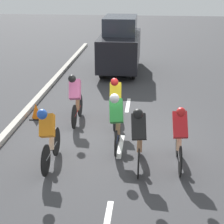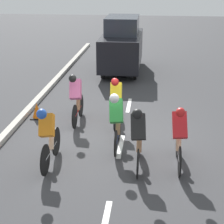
{
  "view_description": "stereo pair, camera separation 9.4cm",
  "coord_description": "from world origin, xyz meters",
  "px_view_note": "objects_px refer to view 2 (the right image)",
  "views": [
    {
      "loc": [
        -0.65,
        9.18,
        4.3
      ],
      "look_at": [
        0.23,
        0.39,
        0.95
      ],
      "focal_mm": 60.0,
      "sensor_mm": 36.0,
      "label": 1
    },
    {
      "loc": [
        -0.75,
        9.17,
        4.3
      ],
      "look_at": [
        0.23,
        0.39,
        0.95
      ],
      "focal_mm": 60.0,
      "sensor_mm": 36.0,
      "label": 2
    }
  ],
  "objects_px": {
    "cyclist_red": "(179,135)",
    "cyclist_pink": "(76,97)",
    "cyclist_yellow": "(116,100)",
    "traffic_cone": "(37,111)",
    "support_car": "(122,45)",
    "cyclist_green": "(117,119)",
    "cyclist_black": "(138,136)",
    "cyclist_orange": "(48,135)"
  },
  "relations": [
    {
      "from": "cyclist_orange",
      "to": "cyclist_black",
      "type": "relative_size",
      "value": 1.02
    },
    {
      "from": "cyclist_black",
      "to": "cyclist_orange",
      "type": "bearing_deg",
      "value": 2.95
    },
    {
      "from": "cyclist_orange",
      "to": "traffic_cone",
      "type": "xyz_separation_m",
      "value": [
        1.19,
        -2.9,
        -0.55
      ]
    },
    {
      "from": "cyclist_orange",
      "to": "cyclist_red",
      "type": "bearing_deg",
      "value": -174.73
    },
    {
      "from": "cyclist_green",
      "to": "support_car",
      "type": "relative_size",
      "value": 0.4
    },
    {
      "from": "cyclist_green",
      "to": "support_car",
      "type": "distance_m",
      "value": 7.97
    },
    {
      "from": "cyclist_pink",
      "to": "support_car",
      "type": "relative_size",
      "value": 0.41
    },
    {
      "from": "cyclist_red",
      "to": "cyclist_pink",
      "type": "distance_m",
      "value": 3.73
    },
    {
      "from": "support_car",
      "to": "cyclist_yellow",
      "type": "bearing_deg",
      "value": 93.5
    },
    {
      "from": "cyclist_red",
      "to": "cyclist_yellow",
      "type": "xyz_separation_m",
      "value": [
        1.67,
        -2.34,
        -0.01
      ]
    },
    {
      "from": "cyclist_red",
      "to": "support_car",
      "type": "distance_m",
      "value": 8.95
    },
    {
      "from": "support_car",
      "to": "traffic_cone",
      "type": "xyz_separation_m",
      "value": [
        2.1,
        6.08,
        -0.95
      ]
    },
    {
      "from": "traffic_cone",
      "to": "cyclist_yellow",
      "type": "bearing_deg",
      "value": 173.32
    },
    {
      "from": "cyclist_black",
      "to": "cyclist_green",
      "type": "distance_m",
      "value": 1.1
    },
    {
      "from": "cyclist_pink",
      "to": "support_car",
      "type": "distance_m",
      "value": 6.38
    },
    {
      "from": "cyclist_yellow",
      "to": "traffic_cone",
      "type": "height_order",
      "value": "cyclist_yellow"
    },
    {
      "from": "traffic_cone",
      "to": "support_car",
      "type": "bearing_deg",
      "value": -109.1
    },
    {
      "from": "cyclist_orange",
      "to": "cyclist_green",
      "type": "distance_m",
      "value": 1.8
    },
    {
      "from": "cyclist_yellow",
      "to": "cyclist_green",
      "type": "relative_size",
      "value": 1.02
    },
    {
      "from": "cyclist_orange",
      "to": "cyclist_black",
      "type": "height_order",
      "value": "cyclist_black"
    },
    {
      "from": "cyclist_pink",
      "to": "traffic_cone",
      "type": "bearing_deg",
      "value": -10.28
    },
    {
      "from": "cyclist_black",
      "to": "cyclist_pink",
      "type": "bearing_deg",
      "value": -52.86
    },
    {
      "from": "support_car",
      "to": "traffic_cone",
      "type": "relative_size",
      "value": 8.18
    },
    {
      "from": "cyclist_yellow",
      "to": "cyclist_green",
      "type": "xyz_separation_m",
      "value": [
        -0.16,
        1.57,
        0.05
      ]
    },
    {
      "from": "cyclist_black",
      "to": "traffic_cone",
      "type": "bearing_deg",
      "value": -40.78
    },
    {
      "from": "support_car",
      "to": "cyclist_pink",
      "type": "bearing_deg",
      "value": 82.77
    },
    {
      "from": "cyclist_red",
      "to": "traffic_cone",
      "type": "height_order",
      "value": "cyclist_red"
    },
    {
      "from": "cyclist_pink",
      "to": "traffic_cone",
      "type": "distance_m",
      "value": 1.44
    },
    {
      "from": "traffic_cone",
      "to": "cyclist_black",
      "type": "bearing_deg",
      "value": 139.22
    },
    {
      "from": "cyclist_orange",
      "to": "traffic_cone",
      "type": "relative_size",
      "value": 3.46
    },
    {
      "from": "cyclist_black",
      "to": "traffic_cone",
      "type": "distance_m",
      "value": 4.32
    },
    {
      "from": "cyclist_black",
      "to": "support_car",
      "type": "height_order",
      "value": "support_car"
    },
    {
      "from": "cyclist_pink",
      "to": "cyclist_yellow",
      "type": "xyz_separation_m",
      "value": [
        -1.19,
        0.06,
        -0.02
      ]
    },
    {
      "from": "cyclist_red",
      "to": "cyclist_pink",
      "type": "bearing_deg",
      "value": -39.93
    },
    {
      "from": "cyclist_black",
      "to": "cyclist_red",
      "type": "bearing_deg",
      "value": -169.61
    },
    {
      "from": "support_car",
      "to": "traffic_cone",
      "type": "distance_m",
      "value": 6.5
    },
    {
      "from": "cyclist_pink",
      "to": "cyclist_yellow",
      "type": "height_order",
      "value": "cyclist_pink"
    },
    {
      "from": "cyclist_pink",
      "to": "cyclist_green",
      "type": "distance_m",
      "value": 2.12
    },
    {
      "from": "cyclist_red",
      "to": "cyclist_pink",
      "type": "height_order",
      "value": "cyclist_pink"
    },
    {
      "from": "traffic_cone",
      "to": "cyclist_red",
      "type": "bearing_deg",
      "value": 147.72
    },
    {
      "from": "cyclist_orange",
      "to": "cyclist_green",
      "type": "relative_size",
      "value": 1.05
    },
    {
      "from": "cyclist_black",
      "to": "traffic_cone",
      "type": "relative_size",
      "value": 3.4
    }
  ]
}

